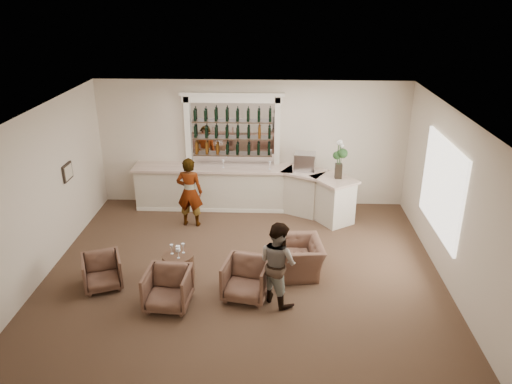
% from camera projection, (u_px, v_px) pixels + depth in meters
% --- Properties ---
extents(ground, '(8.00, 8.00, 0.00)m').
position_uv_depth(ground, '(244.00, 269.00, 10.36)').
color(ground, '#513928').
rests_on(ground, ground).
extents(room_shell, '(8.04, 7.02, 3.32)m').
position_uv_depth(room_shell, '(253.00, 151.00, 10.12)').
color(room_shell, beige).
rests_on(room_shell, ground).
extents(bar_counter, '(5.72, 1.80, 1.14)m').
position_uv_depth(bar_counter, '(245.00, 189.00, 12.92)').
color(bar_counter, beige).
rests_on(bar_counter, ground).
extents(back_bar_alcove, '(2.64, 0.25, 3.00)m').
position_uv_depth(back_bar_alcove, '(232.00, 130.00, 12.76)').
color(back_bar_alcove, white).
rests_on(back_bar_alcove, ground).
extents(cocktail_table, '(0.63, 0.63, 0.50)m').
position_uv_depth(cocktail_table, '(179.00, 266.00, 10.01)').
color(cocktail_table, '#4E3021').
rests_on(cocktail_table, ground).
extents(sommelier, '(0.66, 0.47, 1.73)m').
position_uv_depth(sommelier, '(190.00, 192.00, 11.98)').
color(sommelier, gray).
rests_on(sommelier, ground).
extents(guest, '(0.98, 0.98, 1.61)m').
position_uv_depth(guest, '(278.00, 263.00, 9.03)').
color(guest, gray).
rests_on(guest, ground).
extents(armchair_left, '(0.94, 0.95, 0.67)m').
position_uv_depth(armchair_left, '(102.00, 272.00, 9.64)').
color(armchair_left, brown).
rests_on(armchair_left, ground).
extents(armchair_center, '(0.83, 0.85, 0.74)m').
position_uv_depth(armchair_center, '(168.00, 289.00, 9.04)').
color(armchair_center, brown).
rests_on(armchair_center, ground).
extents(armchair_right, '(0.96, 0.97, 0.76)m').
position_uv_depth(armchair_right, '(246.00, 279.00, 9.32)').
color(armchair_right, brown).
rests_on(armchair_right, ground).
extents(armchair_far, '(1.05, 1.16, 0.68)m').
position_uv_depth(armchair_far, '(299.00, 257.00, 10.14)').
color(armchair_far, brown).
rests_on(armchair_far, ground).
extents(espresso_machine, '(0.56, 0.49, 0.45)m').
position_uv_depth(espresso_machine, '(305.00, 162.00, 12.52)').
color(espresso_machine, '#B7B7BC').
rests_on(espresso_machine, bar_counter).
extents(flower_vase, '(0.25, 0.25, 0.96)m').
position_uv_depth(flower_vase, '(339.00, 157.00, 11.88)').
color(flower_vase, black).
rests_on(flower_vase, bar_counter).
extents(wine_glass_bar_left, '(0.07, 0.07, 0.21)m').
position_uv_depth(wine_glass_bar_left, '(223.00, 164.00, 12.74)').
color(wine_glass_bar_left, white).
rests_on(wine_glass_bar_left, bar_counter).
extents(wine_glass_bar_right, '(0.07, 0.07, 0.21)m').
position_uv_depth(wine_glass_bar_right, '(270.00, 165.00, 12.63)').
color(wine_glass_bar_right, white).
rests_on(wine_glass_bar_right, bar_counter).
extents(wine_glass_tbl_a, '(0.07, 0.07, 0.21)m').
position_uv_depth(wine_glass_tbl_a, '(172.00, 249.00, 9.91)').
color(wine_glass_tbl_a, white).
rests_on(wine_glass_tbl_a, cocktail_table).
extents(wine_glass_tbl_b, '(0.07, 0.07, 0.21)m').
position_uv_depth(wine_glass_tbl_b, '(183.00, 248.00, 9.95)').
color(wine_glass_tbl_b, white).
rests_on(wine_glass_tbl_b, cocktail_table).
extents(wine_glass_tbl_c, '(0.07, 0.07, 0.21)m').
position_uv_depth(wine_glass_tbl_c, '(178.00, 253.00, 9.75)').
color(wine_glass_tbl_c, white).
rests_on(wine_glass_tbl_c, cocktail_table).
extents(napkin_holder, '(0.08, 0.08, 0.12)m').
position_uv_depth(napkin_holder, '(178.00, 249.00, 10.02)').
color(napkin_holder, white).
rests_on(napkin_holder, cocktail_table).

